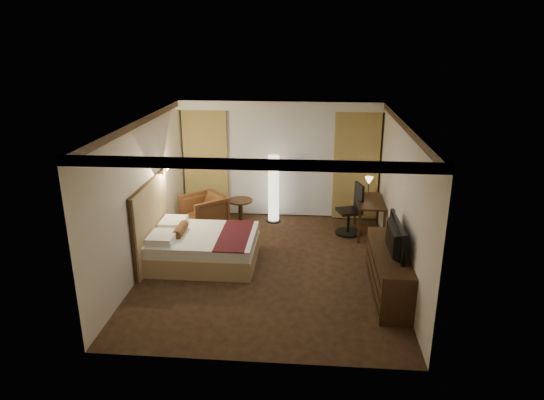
# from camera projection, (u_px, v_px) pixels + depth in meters

# --- Properties ---
(floor) EXTENTS (4.50, 5.50, 0.01)m
(floor) POSITION_uv_depth(u_px,v_px,m) (270.00, 266.00, 8.89)
(floor) COLOR black
(floor) RESTS_ON ground
(ceiling) EXTENTS (4.50, 5.50, 0.01)m
(ceiling) POSITION_uv_depth(u_px,v_px,m) (270.00, 119.00, 8.02)
(ceiling) COLOR white
(ceiling) RESTS_ON back_wall
(back_wall) EXTENTS (4.50, 0.02, 2.70)m
(back_wall) POSITION_uv_depth(u_px,v_px,m) (281.00, 158.00, 11.05)
(back_wall) COLOR beige
(back_wall) RESTS_ON floor
(left_wall) EXTENTS (0.02, 5.50, 2.70)m
(left_wall) POSITION_uv_depth(u_px,v_px,m) (145.00, 193.00, 8.63)
(left_wall) COLOR beige
(left_wall) RESTS_ON floor
(right_wall) EXTENTS (0.02, 5.50, 2.70)m
(right_wall) POSITION_uv_depth(u_px,v_px,m) (401.00, 200.00, 8.28)
(right_wall) COLOR beige
(right_wall) RESTS_ON floor
(crown_molding) EXTENTS (4.50, 5.50, 0.12)m
(crown_molding) POSITION_uv_depth(u_px,v_px,m) (270.00, 123.00, 8.04)
(crown_molding) COLOR black
(crown_molding) RESTS_ON ceiling
(soffit) EXTENTS (4.50, 0.50, 0.20)m
(soffit) POSITION_uv_depth(u_px,v_px,m) (280.00, 105.00, 10.41)
(soffit) COLOR white
(soffit) RESTS_ON ceiling
(curtain_sheer) EXTENTS (2.48, 0.04, 2.45)m
(curtain_sheer) POSITION_uv_depth(u_px,v_px,m) (280.00, 164.00, 11.00)
(curtain_sheer) COLOR silver
(curtain_sheer) RESTS_ON back_wall
(curtain_left_drape) EXTENTS (1.00, 0.14, 2.45)m
(curtain_left_drape) POSITION_uv_depth(u_px,v_px,m) (206.00, 163.00, 11.08)
(curtain_left_drape) COLOR tan
(curtain_left_drape) RESTS_ON back_wall
(curtain_right_drape) EXTENTS (1.00, 0.14, 2.45)m
(curtain_right_drape) POSITION_uv_depth(u_px,v_px,m) (356.00, 166.00, 10.81)
(curtain_right_drape) COLOR tan
(curtain_right_drape) RESTS_ON back_wall
(wall_sconce) EXTENTS (0.24, 0.24, 0.24)m
(wall_sconce) POSITION_uv_depth(u_px,v_px,m) (166.00, 167.00, 9.32)
(wall_sconce) COLOR white
(wall_sconce) RESTS_ON left_wall
(bed) EXTENTS (1.91, 1.49, 0.56)m
(bed) POSITION_uv_depth(u_px,v_px,m) (204.00, 248.00, 8.98)
(bed) COLOR white
(bed) RESTS_ON floor
(headboard) EXTENTS (0.12, 1.79, 1.50)m
(headboard) POSITION_uv_depth(u_px,v_px,m) (152.00, 223.00, 8.90)
(headboard) COLOR tan
(headboard) RESTS_ON floor
(armchair) EXTENTS (1.11, 1.12, 0.84)m
(armchair) POSITION_uv_depth(u_px,v_px,m) (204.00, 211.00, 10.47)
(armchair) COLOR #553419
(armchair) RESTS_ON floor
(side_table) EXTENTS (0.54, 0.54, 0.60)m
(side_table) POSITION_uv_depth(u_px,v_px,m) (241.00, 212.00, 10.72)
(side_table) COLOR black
(side_table) RESTS_ON floor
(floor_lamp) EXTENTS (0.32, 0.32, 1.54)m
(floor_lamp) POSITION_uv_depth(u_px,v_px,m) (274.00, 189.00, 10.79)
(floor_lamp) COLOR white
(floor_lamp) RESTS_ON floor
(desk) EXTENTS (0.55, 1.15, 0.75)m
(desk) POSITION_uv_depth(u_px,v_px,m) (369.00, 217.00, 10.23)
(desk) COLOR black
(desk) RESTS_ON floor
(desk_lamp) EXTENTS (0.18, 0.18, 0.34)m
(desk_lamp) POSITION_uv_depth(u_px,v_px,m) (369.00, 186.00, 10.46)
(desk_lamp) COLOR #FFD899
(desk_lamp) RESTS_ON desk
(office_chair) EXTENTS (0.67, 0.67, 1.11)m
(office_chair) POSITION_uv_depth(u_px,v_px,m) (349.00, 209.00, 10.16)
(office_chair) COLOR black
(office_chair) RESTS_ON floor
(dresser) EXTENTS (0.50, 1.97, 0.77)m
(dresser) POSITION_uv_depth(u_px,v_px,m) (388.00, 272.00, 7.86)
(dresser) COLOR black
(dresser) RESTS_ON floor
(television) EXTENTS (0.69, 1.18, 0.15)m
(television) POSITION_uv_depth(u_px,v_px,m) (390.00, 231.00, 7.63)
(television) COLOR black
(television) RESTS_ON dresser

